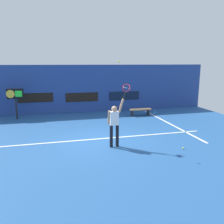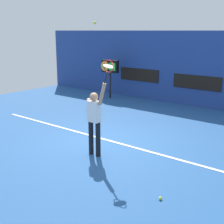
{
  "view_description": "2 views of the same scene",
  "coord_description": "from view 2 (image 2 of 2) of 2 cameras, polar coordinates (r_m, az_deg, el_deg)",
  "views": [
    {
      "loc": [
        -1.9,
        -9.61,
        3.37
      ],
      "look_at": [
        0.37,
        -0.71,
        1.42
      ],
      "focal_mm": 37.47,
      "sensor_mm": 36.0,
      "label": 1
    },
    {
      "loc": [
        5.91,
        -6.84,
        3.22
      ],
      "look_at": [
        0.8,
        -0.62,
        1.19
      ],
      "focal_mm": 51.88,
      "sensor_mm": 36.0,
      "label": 2
    }
  ],
  "objects": [
    {
      "name": "scoreboard_clock",
      "position": [
        15.72,
        -0.36,
        7.73
      ],
      "size": [
        0.96,
        0.2,
        1.85
      ],
      "color": "black",
      "rests_on": "ground_plane"
    },
    {
      "name": "sponsor_banner_portside",
      "position": [
        15.82,
        4.78,
        6.55
      ],
      "size": [
        2.2,
        0.03,
        0.6
      ],
      "primitive_type": "cube",
      "color": "black"
    },
    {
      "name": "court_baseline",
      "position": [
        9.76,
        -0.48,
        -5.09
      ],
      "size": [
        10.0,
        0.1,
        0.01
      ],
      "primitive_type": "cube",
      "color": "white",
      "rests_on": "ground_plane"
    },
    {
      "name": "tennis_ball",
      "position": [
        7.94,
        -3.04,
        15.42
      ],
      "size": [
        0.07,
        0.07,
        0.07
      ],
      "primitive_type": "sphere",
      "color": "#CCE033"
    },
    {
      "name": "tennis_racket",
      "position": [
        7.83,
        -0.66,
        7.83
      ],
      "size": [
        0.39,
        0.27,
        0.63
      ],
      "color": "black"
    },
    {
      "name": "sponsor_banner_center",
      "position": [
        14.36,
        14.69,
        5.07
      ],
      "size": [
        2.2,
        0.03,
        0.6
      ],
      "primitive_type": "cube",
      "color": "black"
    },
    {
      "name": "back_wall",
      "position": [
        14.39,
        15.03,
        7.26
      ],
      "size": [
        18.0,
        0.2,
        3.22
      ],
      "primitive_type": "cube",
      "color": "navy",
      "rests_on": "ground_plane"
    },
    {
      "name": "spare_ball",
      "position": [
        6.62,
        8.52,
        -14.8
      ],
      "size": [
        0.07,
        0.07,
        0.07
      ],
      "primitive_type": "sphere",
      "color": "#CCE033",
      "rests_on": "ground_plane"
    },
    {
      "name": "tennis_player",
      "position": [
        8.4,
        -3.12,
        -1.13
      ],
      "size": [
        0.66,
        0.31,
        1.98
      ],
      "color": "black",
      "rests_on": "ground_plane"
    },
    {
      "name": "ground_plane",
      "position": [
        9.59,
        -1.36,
        -5.46
      ],
      "size": [
        18.0,
        18.0,
        0.0
      ],
      "primitive_type": "plane",
      "color": "#23518C"
    }
  ]
}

